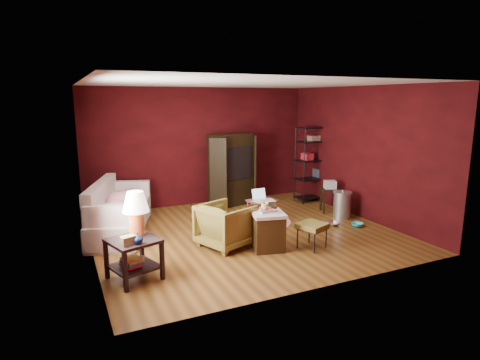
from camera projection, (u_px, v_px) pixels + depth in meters
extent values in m
cube|color=brown|center=(244.00, 233.00, 7.71)|extent=(5.50, 5.00, 0.02)
cube|color=white|center=(245.00, 83.00, 7.15)|extent=(5.50, 5.00, 0.02)
cube|color=#40090B|center=(200.00, 147.00, 9.67)|extent=(5.50, 0.02, 2.80)
cube|color=#40090B|center=(327.00, 188.00, 5.20)|extent=(5.50, 0.02, 2.80)
cube|color=#40090B|center=(86.00, 172.00, 6.30)|extent=(0.02, 5.00, 2.80)
cube|color=#40090B|center=(361.00, 153.00, 8.56)|extent=(0.02, 5.00, 2.80)
cube|color=white|center=(93.00, 169.00, 5.38)|extent=(0.02, 1.20, 1.40)
imported|color=beige|center=(120.00, 211.00, 7.59)|extent=(1.33, 2.33, 0.87)
imported|color=black|center=(226.00, 223.00, 6.93)|extent=(1.00, 1.03, 0.83)
imported|color=#B9BCC1|center=(334.00, 219.00, 8.14)|extent=(0.27, 0.11, 0.26)
imported|color=#29B8BF|center=(357.00, 221.00, 8.06)|extent=(0.26, 0.11, 0.25)
imported|color=#0C183F|center=(138.00, 239.00, 5.43)|extent=(0.17, 0.18, 0.15)
imported|color=#D7BA69|center=(265.00, 205.00, 6.67)|extent=(0.14, 0.11, 0.13)
cube|color=black|center=(133.00, 241.00, 5.62)|extent=(0.79, 0.79, 0.04)
cube|color=black|center=(135.00, 266.00, 5.70)|extent=(0.74, 0.74, 0.03)
cube|color=black|center=(125.00, 271.00, 5.29)|extent=(0.07, 0.07, 0.59)
cube|color=black|center=(162.00, 260.00, 5.66)|extent=(0.07, 0.07, 0.59)
cube|color=black|center=(106.00, 259.00, 5.69)|extent=(0.07, 0.07, 0.59)
cube|color=black|center=(142.00, 249.00, 6.07)|extent=(0.07, 0.07, 0.59)
cylinder|color=orange|center=(137.00, 224.00, 5.74)|extent=(0.26, 0.26, 0.36)
cone|color=#F2E5C6|center=(136.00, 202.00, 5.68)|extent=(0.48, 0.48, 0.29)
cube|color=#9B8754|center=(128.00, 240.00, 5.39)|extent=(0.22, 0.18, 0.13)
cube|color=#E13844|center=(131.00, 264.00, 5.65)|extent=(0.31, 0.35, 0.03)
cube|color=#3899E1|center=(132.00, 262.00, 5.65)|extent=(0.31, 0.35, 0.03)
cube|color=#FED554|center=(132.00, 259.00, 5.65)|extent=(0.31, 0.35, 0.03)
cube|color=beige|center=(122.00, 218.00, 7.66)|extent=(1.44, 2.15, 0.42)
cube|color=beige|center=(101.00, 204.00, 7.57)|extent=(0.82, 1.94, 0.84)
cube|color=beige|center=(110.00, 222.00, 6.65)|extent=(0.85, 0.45, 0.58)
cube|color=beige|center=(130.00, 194.00, 8.58)|extent=(0.85, 0.45, 0.58)
ellipsoid|color=#D51E4E|center=(118.00, 209.00, 7.04)|extent=(0.69, 0.69, 0.29)
ellipsoid|color=#D51E4E|center=(124.00, 200.00, 7.59)|extent=(0.77, 0.77, 0.33)
ellipsoid|color=beige|center=(128.00, 196.00, 8.11)|extent=(0.64, 0.64, 0.27)
cube|color=#452910|center=(268.00, 233.00, 6.81)|extent=(0.60, 0.60, 0.60)
cube|color=beige|center=(268.00, 214.00, 6.75)|extent=(0.64, 0.64, 0.06)
cube|color=beige|center=(268.00, 212.00, 6.74)|extent=(0.33, 0.28, 0.02)
cube|color=#5079BB|center=(268.00, 210.00, 6.73)|extent=(0.30, 0.25, 0.02)
cube|color=#D66050|center=(268.00, 209.00, 6.73)|extent=(0.32, 0.28, 0.02)
cube|color=black|center=(273.00, 207.00, 6.77)|extent=(0.07, 0.18, 0.02)
cube|color=black|center=(312.00, 226.00, 6.84)|extent=(0.56, 0.56, 0.09)
cube|color=black|center=(312.00, 229.00, 6.85)|extent=(0.51, 0.51, 0.02)
cylinder|color=black|center=(315.00, 243.00, 6.64)|extent=(0.03, 0.03, 0.36)
cylinder|color=black|center=(326.00, 238.00, 6.88)|extent=(0.03, 0.03, 0.36)
cylinder|color=black|center=(297.00, 238.00, 6.88)|extent=(0.03, 0.03, 0.36)
cylinder|color=black|center=(309.00, 233.00, 7.12)|extent=(0.03, 0.03, 0.36)
cylinder|color=beige|center=(254.00, 221.00, 8.41)|extent=(1.91, 1.91, 0.01)
cube|color=#461212|center=(230.00, 220.00, 8.45)|extent=(1.44, 1.14, 0.01)
cube|color=brown|center=(262.00, 201.00, 8.25)|extent=(0.57, 0.41, 0.03)
cylinder|color=brown|center=(255.00, 215.00, 8.05)|extent=(0.03, 0.03, 0.47)
cylinder|color=brown|center=(276.00, 212.00, 8.26)|extent=(0.03, 0.03, 0.47)
cylinder|color=brown|center=(248.00, 211.00, 8.33)|extent=(0.03, 0.03, 0.47)
cylinder|color=brown|center=(268.00, 208.00, 8.54)|extent=(0.03, 0.03, 0.47)
cube|color=silver|center=(261.00, 199.00, 8.27)|extent=(0.31, 0.21, 0.02)
cube|color=silver|center=(259.00, 193.00, 8.34)|extent=(0.30, 0.07, 0.20)
cube|color=silver|center=(259.00, 202.00, 8.11)|extent=(0.26, 0.32, 0.00)
cube|color=silver|center=(269.00, 200.00, 8.23)|extent=(0.24, 0.31, 0.00)
cube|color=black|center=(231.00, 169.00, 9.65)|extent=(1.09, 0.76, 1.72)
cube|color=black|center=(233.00, 163.00, 9.55)|extent=(0.89, 0.59, 0.77)
cube|color=black|center=(218.00, 174.00, 9.13)|extent=(0.34, 0.30, 1.63)
cube|color=black|center=(254.00, 168.00, 9.79)|extent=(0.19, 0.40, 1.63)
cube|color=#282B2D|center=(232.00, 166.00, 9.60)|extent=(0.65, 0.57, 0.47)
cube|color=black|center=(238.00, 167.00, 9.42)|extent=(0.44, 0.12, 0.36)
cube|color=black|center=(232.00, 188.00, 9.71)|extent=(0.90, 0.63, 0.05)
cylinder|color=black|center=(304.00, 167.00, 9.63)|extent=(0.03, 0.03, 1.86)
cylinder|color=black|center=(332.00, 164.00, 10.04)|extent=(0.03, 0.03, 1.86)
cylinder|color=black|center=(295.00, 164.00, 9.95)|extent=(0.03, 0.03, 1.86)
cylinder|color=black|center=(322.00, 162.00, 10.36)|extent=(0.03, 0.03, 1.86)
cube|color=black|center=(312.00, 196.00, 10.16)|extent=(0.94, 0.46, 0.03)
cube|color=black|center=(313.00, 178.00, 10.06)|extent=(0.94, 0.46, 0.03)
cube|color=black|center=(314.00, 160.00, 9.97)|extent=(0.94, 0.46, 0.03)
cube|color=black|center=(314.00, 141.00, 9.88)|extent=(0.94, 0.46, 0.03)
cube|color=black|center=(315.00, 127.00, 9.81)|extent=(0.94, 0.46, 0.03)
cube|color=maroon|center=(307.00, 156.00, 9.85)|extent=(0.22, 0.27, 0.17)
cube|color=#353642|center=(320.00, 173.00, 10.14)|extent=(0.28, 0.28, 0.21)
cube|color=#856550|center=(315.00, 138.00, 9.86)|extent=(0.32, 0.23, 0.12)
cube|color=black|center=(330.00, 189.00, 9.02)|extent=(0.48, 0.48, 0.04)
cube|color=black|center=(324.00, 202.00, 8.92)|extent=(0.05, 0.05, 0.53)
cube|color=black|center=(338.00, 202.00, 8.93)|extent=(0.05, 0.05, 0.53)
cube|color=black|center=(321.00, 199.00, 9.22)|extent=(0.05, 0.05, 0.53)
cube|color=black|center=(334.00, 199.00, 9.23)|extent=(0.05, 0.05, 0.53)
cube|color=silver|center=(330.00, 185.00, 9.00)|extent=(0.31, 0.28, 0.18)
cylinder|color=silver|center=(342.00, 206.00, 8.60)|extent=(0.43, 0.43, 0.55)
cylinder|color=silver|center=(343.00, 193.00, 8.54)|extent=(0.48, 0.48, 0.04)
sphere|color=silver|center=(343.00, 191.00, 8.53)|extent=(0.07, 0.07, 0.05)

